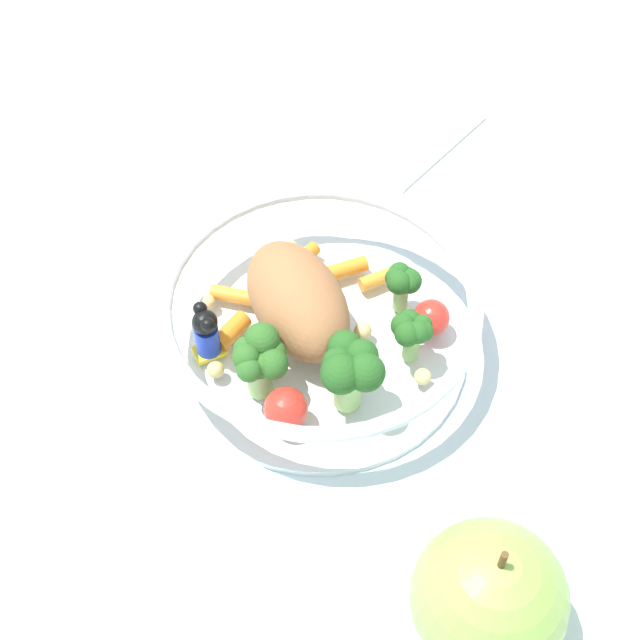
{
  "coord_description": "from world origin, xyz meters",
  "views": [
    {
      "loc": [
        0.29,
        0.16,
        0.48
      ],
      "look_at": [
        -0.02,
        -0.01,
        0.03
      ],
      "focal_mm": 51.4,
      "sensor_mm": 36.0,
      "label": 1
    }
  ],
  "objects": [
    {
      "name": "folded_napkin",
      "position": [
        -0.24,
        -0.07,
        0.0
      ],
      "size": [
        0.13,
        0.14,
        0.01
      ],
      "primitive_type": "cube",
      "rotation": [
        0.0,
        0.0,
        -0.2
      ],
      "color": "silver",
      "rests_on": "ground_plane"
    },
    {
      "name": "loose_apple",
      "position": [
        0.1,
        0.15,
        0.04
      ],
      "size": [
        0.08,
        0.08,
        0.09
      ],
      "color": "#8CB74C",
      "rests_on": "ground_plane"
    },
    {
      "name": "ground_plane",
      "position": [
        0.0,
        0.0,
        0.0
      ],
      "size": [
        2.4,
        2.4,
        0.0
      ],
      "primitive_type": "plane",
      "color": "silver"
    },
    {
      "name": "food_container",
      "position": [
        -0.02,
        -0.01,
        0.03
      ],
      "size": [
        0.2,
        0.2,
        0.06
      ],
      "color": "white",
      "rests_on": "ground_plane"
    }
  ]
}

